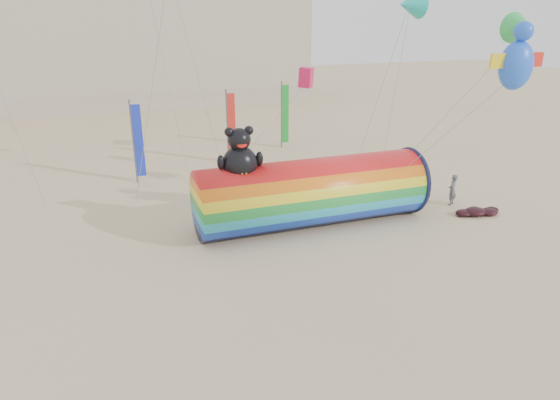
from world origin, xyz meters
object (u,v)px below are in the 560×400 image
object	(u,v)px
windsock_assembly	(312,191)
kite_handler	(452,190)
fabric_bundle	(478,211)
hotel_building	(30,11)

from	to	relation	value
windsock_assembly	kite_handler	xyz separation A→B (m)	(8.40, -0.21, -0.90)
windsock_assembly	kite_handler	world-z (taller)	windsock_assembly
windsock_assembly	kite_handler	bearing A→B (deg)	-1.46
fabric_bundle	windsock_assembly	bearing A→B (deg)	167.65
kite_handler	fabric_bundle	world-z (taller)	kite_handler
hotel_building	fabric_bundle	bearing A→B (deg)	-61.65
hotel_building	fabric_bundle	xyz separation A→B (m)	(23.80, -44.11, -10.14)
windsock_assembly	fabric_bundle	xyz separation A→B (m)	(8.78, -1.92, -1.60)
hotel_building	windsock_assembly	bearing A→B (deg)	-70.41
windsock_assembly	kite_handler	size ratio (longest dim) A/B	6.62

